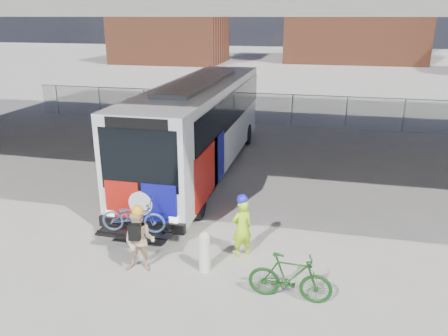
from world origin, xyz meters
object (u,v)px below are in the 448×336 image
(bike_parked, at_px, (290,277))
(bollard, at_px, (205,250))
(cyclist_tan, at_px, (140,240))
(cyclist_hivis, at_px, (242,227))
(bus, at_px, (200,120))

(bike_parked, bearing_deg, bollard, 74.06)
(bollard, relative_size, cyclist_tan, 0.60)
(cyclist_hivis, bearing_deg, cyclist_tan, -10.43)
(bollard, xyz_separation_m, cyclist_tan, (-1.54, -0.36, 0.26))
(bus, xyz_separation_m, cyclist_tan, (0.61, -7.60, -1.27))
(bus, bearing_deg, cyclist_hivis, -65.27)
(bus, height_order, cyclist_tan, bus)
(cyclist_hivis, height_order, bike_parked, cyclist_hivis)
(bus, bearing_deg, bollard, -73.42)
(bus, distance_m, cyclist_hivis, 7.08)
(cyclist_hivis, bearing_deg, bollard, 11.21)
(bus, relative_size, cyclist_hivis, 7.40)
(cyclist_hivis, bearing_deg, bus, -104.75)
(bollard, relative_size, cyclist_hivis, 0.61)
(bollard, xyz_separation_m, bike_parked, (2.15, -0.71, -0.01))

